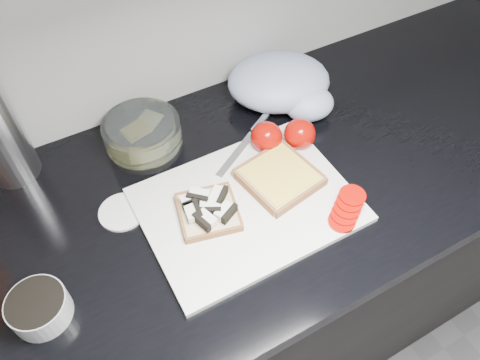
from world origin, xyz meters
name	(u,v)px	position (x,y,z in m)	size (l,w,h in m)	color
base_cabinet	(187,314)	(0.00, 1.20, 0.43)	(3.50, 0.60, 0.86)	black
countertop	(167,220)	(0.00, 1.20, 0.88)	(3.50, 0.64, 0.04)	black
cutting_board	(247,205)	(0.15, 1.14, 0.91)	(0.40, 0.30, 0.01)	silver
bread_left	(208,210)	(0.07, 1.15, 0.92)	(0.14, 0.14, 0.04)	beige
bread_right	(279,177)	(0.23, 1.16, 0.92)	(0.16, 0.16, 0.02)	beige
tomato_slices	(347,208)	(0.30, 1.03, 0.92)	(0.11, 0.09, 0.02)	#990903
knife	(251,135)	(0.24, 1.29, 0.92)	(0.19, 0.12, 0.01)	silver
seed_tub	(39,307)	(-0.26, 1.11, 0.93)	(0.10, 0.10, 0.05)	#9BA0A0
tub_lid	(122,212)	(-0.07, 1.24, 0.90)	(0.09, 0.09, 0.01)	silver
glass_bowl	(143,135)	(0.03, 1.39, 0.93)	(0.16, 0.16, 0.07)	silver
grocery_bag	(283,85)	(0.37, 1.37, 0.95)	(0.29, 0.28, 0.10)	#95A0B8
whole_tomatoes	(283,136)	(0.29, 1.24, 0.93)	(0.13, 0.09, 0.07)	#990903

